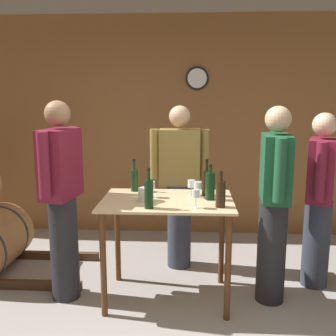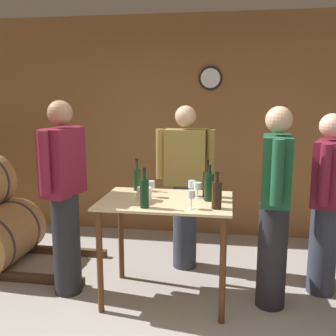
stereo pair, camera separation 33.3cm
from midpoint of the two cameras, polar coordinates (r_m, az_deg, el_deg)
back_wall at (r=4.89m, az=0.86°, el=5.91°), size 8.40×0.08×2.70m
tasting_table at (r=3.34m, az=-2.98°, el=-7.37°), size 1.10×0.74×0.89m
wine_bottle_far_left at (r=3.58m, az=-7.57°, el=-1.64°), size 0.07×0.07×0.30m
wine_bottle_left at (r=3.02m, az=-5.96°, el=-3.64°), size 0.07×0.07×0.32m
wine_bottle_center at (r=3.40m, az=2.82°, el=-2.06°), size 0.08×0.08×0.32m
wine_bottle_right at (r=3.26m, az=3.24°, el=-2.58°), size 0.08×0.08×0.30m
wine_bottle_far_right at (r=3.05m, az=4.56°, el=-3.69°), size 0.08×0.08×0.29m
wine_glass_near_left at (r=3.34m, az=-5.32°, el=-2.60°), size 0.06×0.06×0.14m
wine_glass_near_center at (r=3.40m, az=0.63°, el=-2.41°), size 0.07×0.07×0.14m
wine_glass_near_right at (r=3.02m, az=0.93°, el=-3.91°), size 0.06×0.06×0.15m
wine_glass_far_side at (r=3.32m, az=1.52°, el=-2.64°), size 0.07×0.07×0.14m
ice_bucket at (r=3.25m, az=-6.20°, el=-3.88°), size 0.12×0.12×0.11m
person_host at (r=3.73m, az=18.78°, el=-4.07°), size 0.34×0.56×1.60m
person_visitor_with_scarf at (r=3.93m, az=-0.75°, el=-2.33°), size 0.59×0.24×1.65m
person_visitor_bearded at (r=3.46m, az=-17.86°, el=-4.09°), size 0.29×0.58×1.71m
person_visitor_near_door at (r=3.33m, az=12.39°, el=-4.82°), size 0.25×0.59×1.67m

